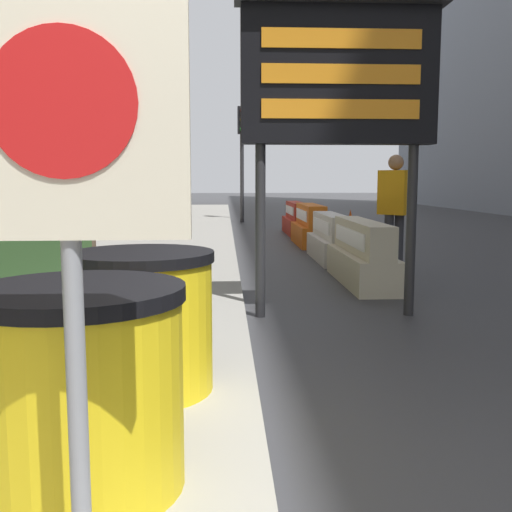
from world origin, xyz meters
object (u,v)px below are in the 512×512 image
traffic_light_near_curb (242,139)px  jersey_barrier_white (331,240)px  message_board (339,77)px  barrel_drum_foreground (81,388)px  barrel_drum_middle (142,321)px  pedestrian_worker (395,202)px  traffic_cone_near (350,224)px  warning_sign (66,154)px  jersey_barrier_orange_near (310,227)px  jersey_barrier_cream (362,256)px  jersey_barrier_red_striped (296,220)px

traffic_light_near_curb → jersey_barrier_white: bearing=-82.3°
message_board → barrel_drum_foreground: bearing=-115.6°
traffic_light_near_curb → message_board: bearing=-87.7°
barrel_drum_middle → pedestrian_worker: (3.06, 5.47, 0.48)m
traffic_cone_near → warning_sign: bearing=-105.6°
message_board → traffic_cone_near: (1.86, 8.08, -2.02)m
barrel_drum_foreground → pedestrian_worker: size_ratio=0.49×
warning_sign → jersey_barrier_orange_near: size_ratio=0.91×
traffic_light_near_curb → warning_sign: bearing=-93.3°
traffic_light_near_curb → barrel_drum_middle: bearing=-93.9°
traffic_cone_near → pedestrian_worker: bearing=-94.4°
traffic_light_near_curb → jersey_barrier_orange_near: bearing=-79.6°
barrel_drum_middle → message_board: message_board is taller
jersey_barrier_orange_near → jersey_barrier_cream: bearing=-90.0°
warning_sign → jersey_barrier_orange_near: 11.04m
barrel_drum_foreground → warning_sign: size_ratio=0.46×
jersey_barrier_red_striped → pedestrian_worker: size_ratio=1.19×
message_board → traffic_cone_near: size_ratio=4.61×
jersey_barrier_red_striped → traffic_cone_near: (1.16, -1.10, -0.03)m
jersey_barrier_cream → pedestrian_worker: bearing=57.4°
message_board → jersey_barrier_orange_near: message_board is taller
barrel_drum_middle → traffic_light_near_curb: traffic_light_near_curb is taller
barrel_drum_foreground → barrel_drum_middle: size_ratio=1.00×
warning_sign → traffic_cone_near: (3.41, 12.21, -1.11)m
warning_sign → barrel_drum_middle: bearing=91.4°
warning_sign → traffic_light_near_curb: traffic_light_near_curb is taller
message_board → traffic_light_near_curb: traffic_light_near_curb is taller
message_board → jersey_barrier_white: (0.70, 4.17, -2.00)m
warning_sign → jersey_barrier_white: (2.25, 8.31, -1.09)m
pedestrian_worker → warning_sign: bearing=-66.1°
barrel_drum_foreground → pedestrian_worker: bearing=64.5°
warning_sign → traffic_light_near_curb: 17.54m
pedestrian_worker → barrel_drum_middle: bearing=-72.7°
jersey_barrier_red_striped → traffic_light_near_curb: (-1.23, 4.15, 2.29)m
warning_sign → message_board: size_ratio=0.59×
barrel_drum_middle → warning_sign: bearing=-88.6°
warning_sign → pedestrian_worker: size_ratio=1.05×
warning_sign → traffic_light_near_curb: (1.02, 17.47, 1.21)m
barrel_drum_middle → message_board: 3.39m
barrel_drum_middle → traffic_cone_near: barrel_drum_middle is taller
barrel_drum_foreground → traffic_light_near_curb: bearing=86.1°
warning_sign → jersey_barrier_orange_near: bearing=78.2°
traffic_cone_near → traffic_light_near_curb: traffic_light_near_curb is taller
jersey_barrier_white → traffic_cone_near: 4.07m
jersey_barrier_orange_near → traffic_cone_near: size_ratio=2.98×
barrel_drum_foreground → traffic_cone_near: bearing=73.0°
barrel_drum_foreground → traffic_light_near_curb: size_ratio=0.23×
warning_sign → pedestrian_worker: 7.83m
jersey_barrier_orange_near → jersey_barrier_red_striped: (0.00, 2.56, -0.02)m
message_board → jersey_barrier_red_striped: bearing=85.6°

